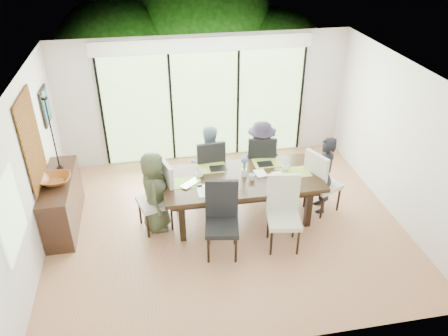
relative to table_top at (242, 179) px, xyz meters
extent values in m
cube|color=brown|center=(-0.29, -0.15, -0.81)|extent=(6.00, 5.00, 0.01)
cube|color=white|center=(-0.29, -0.15, 1.90)|extent=(6.00, 5.00, 0.01)
cube|color=silver|center=(-0.29, 2.36, 0.54)|extent=(6.00, 0.02, 2.70)
cube|color=beige|center=(-0.29, -2.66, 0.54)|extent=(6.00, 0.02, 2.70)
cube|color=beige|center=(-3.30, -0.15, 0.54)|extent=(0.02, 5.00, 2.70)
cube|color=silver|center=(2.72, -0.15, 0.54)|extent=(0.02, 5.00, 2.70)
cube|color=#598C3F|center=(-0.29, 2.32, 0.39)|extent=(4.20, 0.02, 2.30)
cube|color=white|center=(-0.29, 2.31, 1.69)|extent=(4.40, 0.06, 0.28)
cube|color=black|center=(-2.39, 2.31, 0.39)|extent=(0.05, 0.04, 2.30)
cube|color=black|center=(-0.99, 2.31, 0.39)|extent=(0.05, 0.04, 2.30)
cube|color=black|center=(0.41, 2.31, 0.39)|extent=(0.05, 0.04, 2.30)
cube|color=black|center=(1.81, 2.31, 0.39)|extent=(0.05, 0.04, 2.30)
cube|color=#8CAD7F|center=(-3.26, -1.35, 0.69)|extent=(0.02, 0.90, 1.00)
cube|color=brown|center=(-0.29, 3.25, -0.86)|extent=(6.00, 1.80, 0.10)
cube|color=brown|center=(-0.29, 4.05, -0.26)|extent=(6.00, 0.08, 0.06)
sphere|color=#14380F|center=(-2.09, 5.05, 0.63)|extent=(3.20, 3.20, 3.20)
sphere|color=#14380F|center=(0.11, 5.65, 0.99)|extent=(4.00, 4.00, 4.00)
sphere|color=#14380F|center=(1.91, 4.85, 0.45)|extent=(2.80, 2.80, 2.80)
sphere|color=#14380F|center=(-0.89, 6.35, 0.81)|extent=(3.60, 3.60, 3.60)
cube|color=black|center=(0.00, 0.00, 0.00)|extent=(2.69, 1.23, 0.07)
cube|color=black|center=(0.00, 0.00, -0.10)|extent=(2.46, 1.01, 0.11)
cube|color=black|center=(-1.08, -0.43, -0.42)|extent=(0.10, 0.10, 0.77)
cube|color=black|center=(1.08, -0.43, -0.42)|extent=(0.10, 0.10, 0.77)
cube|color=black|center=(-1.08, 0.43, -0.42)|extent=(0.10, 0.10, 0.77)
cube|color=black|center=(1.08, 0.43, -0.42)|extent=(0.10, 0.10, 0.77)
imported|color=#3C462E|center=(-1.48, 0.00, -0.08)|extent=(0.47, 0.70, 1.44)
imported|color=black|center=(1.48, 0.00, -0.08)|extent=(0.51, 0.72, 1.44)
imported|color=#7E9DB6|center=(-0.45, 0.83, -0.08)|extent=(0.73, 0.52, 1.44)
imported|color=#262031|center=(0.55, 0.83, -0.08)|extent=(0.68, 0.43, 1.44)
cube|color=#70A43A|center=(-0.95, 0.00, 0.04)|extent=(0.49, 0.36, 0.01)
cube|color=#87A73B|center=(0.95, 0.00, 0.04)|extent=(0.49, 0.36, 0.01)
cube|color=#93AE3E|center=(-0.45, 0.40, 0.04)|extent=(0.49, 0.36, 0.01)
cube|color=#88AD3E|center=(0.55, 0.40, 0.04)|extent=(0.49, 0.36, 0.01)
cube|color=white|center=(-0.55, -0.30, 0.04)|extent=(0.49, 0.36, 0.01)
cube|color=black|center=(-0.35, 0.35, 0.05)|extent=(0.29, 0.20, 0.01)
cube|color=black|center=(0.50, 0.35, 0.05)|extent=(0.27, 0.19, 0.01)
cube|color=white|center=(0.70, -0.05, 0.04)|extent=(0.34, 0.25, 0.00)
cube|color=white|center=(-0.55, -0.30, 0.05)|extent=(0.29, 0.29, 0.03)
cube|color=orange|center=(-0.55, -0.30, 0.07)|extent=(0.22, 0.22, 0.02)
cylinder|color=silver|center=(0.05, 0.05, 0.10)|extent=(0.09, 0.09, 0.13)
cylinder|color=#337226|center=(0.05, 0.05, 0.24)|extent=(0.04, 0.04, 0.18)
sphere|color=#545DD2|center=(0.05, 0.05, 0.35)|extent=(0.12, 0.12, 0.12)
imported|color=silver|center=(-0.85, -0.10, 0.05)|extent=(0.44, 0.42, 0.03)
imported|color=white|center=(-0.70, 0.15, 0.09)|extent=(0.17, 0.17, 0.11)
imported|color=white|center=(0.15, -0.10, 0.09)|extent=(0.16, 0.16, 0.10)
imported|color=white|center=(0.80, 0.10, 0.09)|extent=(0.16, 0.16, 0.11)
imported|color=white|center=(0.25, 0.05, 0.04)|extent=(0.21, 0.27, 0.02)
cube|color=black|center=(-3.05, 0.37, -0.35)|extent=(0.46, 1.63, 0.91)
imported|color=brown|center=(-3.05, 0.27, 0.17)|extent=(0.48, 0.48, 0.12)
cylinder|color=black|center=(-3.05, 0.72, 0.13)|extent=(0.10, 0.10, 0.04)
cylinder|color=black|center=(-3.05, 0.72, 0.77)|extent=(0.02, 0.02, 1.27)
cylinder|color=black|center=(-3.05, 0.72, 1.40)|extent=(0.10, 0.10, 0.03)
cylinder|color=silver|center=(-3.05, 0.72, 1.46)|extent=(0.04, 0.04, 0.10)
cube|color=brown|center=(-3.26, 0.25, 0.89)|extent=(0.02, 1.00, 1.50)
cube|color=black|center=(-3.26, 1.55, 0.94)|extent=(0.03, 0.55, 0.65)
cube|color=#194650|center=(-3.24, 1.55, 0.94)|extent=(0.01, 0.45, 0.55)
camera|label=1|loc=(-1.42, -6.13, 3.96)|focal=35.00mm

